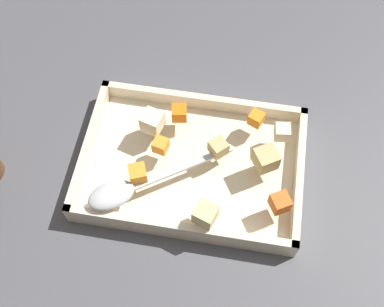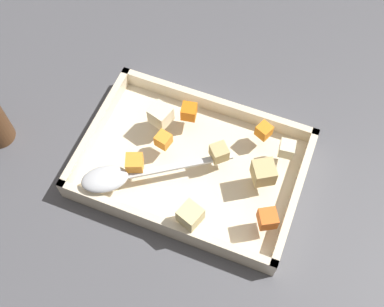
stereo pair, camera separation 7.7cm
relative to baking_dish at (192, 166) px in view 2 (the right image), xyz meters
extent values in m
plane|color=#4C4C51|center=(-0.01, 0.01, -0.01)|extent=(4.00, 4.00, 0.00)
cube|color=beige|center=(0.00, 0.00, -0.01)|extent=(0.36, 0.25, 0.01)
cube|color=beige|center=(0.00, -0.12, 0.02)|extent=(0.36, 0.01, 0.03)
cube|color=beige|center=(0.00, 0.12, 0.02)|extent=(0.36, 0.01, 0.03)
cube|color=beige|center=(-0.18, 0.00, 0.02)|extent=(0.01, 0.25, 0.03)
cube|color=beige|center=(0.18, 0.00, 0.02)|extent=(0.01, 0.25, 0.03)
cube|color=orange|center=(0.09, 0.08, 0.04)|extent=(0.03, 0.03, 0.02)
cube|color=orange|center=(-0.05, 0.01, 0.04)|extent=(0.03, 0.03, 0.02)
cube|color=orange|center=(-0.03, 0.07, 0.04)|extent=(0.03, 0.03, 0.02)
cube|color=orange|center=(-0.08, -0.05, 0.05)|extent=(0.03, 0.03, 0.03)
cube|color=orange|center=(0.15, -0.06, 0.05)|extent=(0.04, 0.04, 0.03)
cube|color=#E0CC89|center=(0.04, -0.10, 0.05)|extent=(0.04, 0.04, 0.03)
cube|color=tan|center=(0.04, 0.02, 0.04)|extent=(0.04, 0.04, 0.03)
cube|color=beige|center=(0.14, 0.06, 0.04)|extent=(0.03, 0.03, 0.02)
cube|color=beige|center=(-0.07, 0.05, 0.05)|extent=(0.04, 0.04, 0.03)
cube|color=tan|center=(0.12, 0.00, 0.05)|extent=(0.05, 0.05, 0.03)
ellipsoid|color=silver|center=(-0.11, -0.09, 0.04)|extent=(0.09, 0.08, 0.02)
cube|color=silver|center=(-0.01, -0.02, 0.03)|extent=(0.15, 0.10, 0.01)
camera|label=1|loc=(0.06, -0.37, 0.72)|focal=45.18mm
camera|label=2|loc=(0.14, -0.35, 0.72)|focal=45.18mm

